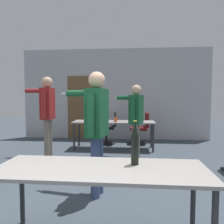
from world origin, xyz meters
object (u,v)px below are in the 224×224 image
object	(u,v)px
beer_bottle	(135,144)
person_far_watching	(96,121)
drink_cup	(116,120)
person_right_polo	(136,115)
office_chair_near_pushed	(141,129)
person_left_plaid	(47,109)
office_chair_far_right	(109,129)

from	to	relation	value
beer_bottle	person_far_watching	bearing A→B (deg)	119.37
person_far_watching	drink_cup	size ratio (longest dim) A/B	14.45
person_right_polo	drink_cup	distance (m)	0.92
drink_cup	office_chair_near_pushed	bearing A→B (deg)	52.86
person_far_watching	office_chair_near_pushed	bearing A→B (deg)	-2.64
person_far_watching	drink_cup	world-z (taller)	person_far_watching
person_far_watching	drink_cup	distance (m)	2.61
person_right_polo	person_left_plaid	xyz separation A→B (m)	(-1.95, -0.11, 0.13)
person_right_polo	drink_cup	world-z (taller)	person_right_polo
office_chair_near_pushed	office_chair_far_right	bearing A→B (deg)	93.89
office_chair_near_pushed	drink_cup	size ratio (longest dim) A/B	7.66
person_far_watching	office_chair_near_pushed	distance (m)	3.62
person_far_watching	beer_bottle	distance (m)	1.06
person_right_polo	person_left_plaid	world-z (taller)	person_left_plaid
person_right_polo	person_far_watching	size ratio (longest dim) A/B	0.96
office_chair_near_pushed	office_chair_far_right	xyz separation A→B (m)	(-0.93, -0.13, 0.03)
drink_cup	beer_bottle	bearing A→B (deg)	-82.88
office_chair_near_pushed	beer_bottle	world-z (taller)	beer_bottle
person_far_watching	office_chair_far_right	world-z (taller)	person_far_watching
person_right_polo	person_left_plaid	size ratio (longest dim) A/B	0.90
person_left_plaid	office_chair_far_right	distance (m)	2.13
person_far_watching	office_chair_far_right	xyz separation A→B (m)	(-0.18, 3.36, -0.59)
person_right_polo	person_left_plaid	distance (m)	1.96
office_chair_far_right	beer_bottle	distance (m)	4.36
person_far_watching	beer_bottle	size ratio (longest dim) A/B	4.13
beer_bottle	drink_cup	world-z (taller)	beer_bottle
office_chair_near_pushed	beer_bottle	size ratio (longest dim) A/B	2.19
person_far_watching	office_chair_far_right	size ratio (longest dim) A/B	1.80
person_far_watching	person_left_plaid	distance (m)	2.22
office_chair_near_pushed	person_left_plaid	bearing A→B (deg)	125.47
person_far_watching	person_left_plaid	size ratio (longest dim) A/B	0.94
person_left_plaid	person_right_polo	bearing A→B (deg)	-89.40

